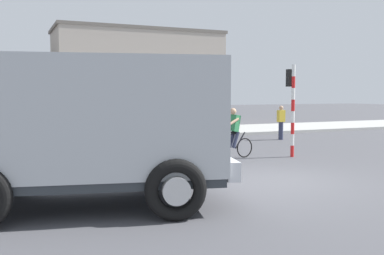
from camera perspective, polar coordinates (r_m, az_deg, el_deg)
The scene contains 8 objects.
ground_plane at distance 11.51m, azimuth 10.32°, elevation -6.70°, with size 120.00×120.00×0.00m, color #4C4C51.
sidewalk_far at distance 23.08m, azimuth -7.49°, elevation -0.81°, with size 80.00×5.00×0.16m, color #ADADA8.
truck_foreground at distance 8.69m, azimuth -13.78°, elevation 0.67°, with size 5.83×3.70×2.90m.
cyclist at distance 14.75m, azimuth 5.42°, elevation -0.78°, with size 1.71×0.56×1.72m.
traffic_light_pole at distance 15.52m, azimuth 12.95°, elevation 3.84°, with size 0.24×0.43×3.20m.
car_red_near at distance 16.06m, azimuth -13.73°, elevation -0.62°, with size 4.21×2.33×1.60m.
pedestrian_near_kerb at distance 21.10m, azimuth 11.59°, elevation 0.72°, with size 0.34×0.22×1.62m.
building_mid_block at distance 29.99m, azimuth -7.10°, elevation 6.40°, with size 11.06×5.12×6.39m.
Camera 1 is at (-6.29, -9.38, 2.24)m, focal length 40.67 mm.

